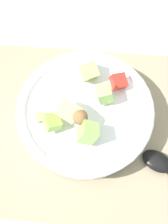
% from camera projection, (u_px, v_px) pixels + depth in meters
% --- Properties ---
extents(ground_plane, '(2.40, 2.40, 0.00)m').
position_uv_depth(ground_plane, '(85.00, 128.00, 0.60)').
color(ground_plane, silver).
extents(placemat, '(0.50, 0.35, 0.01)m').
position_uv_depth(placemat, '(85.00, 128.00, 0.60)').
color(placemat, gray).
rests_on(placemat, ground_plane).
extents(salad_bowl, '(0.24, 0.24, 0.11)m').
position_uv_depth(salad_bowl, '(84.00, 114.00, 0.57)').
color(salad_bowl, white).
rests_on(salad_bowl, placemat).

